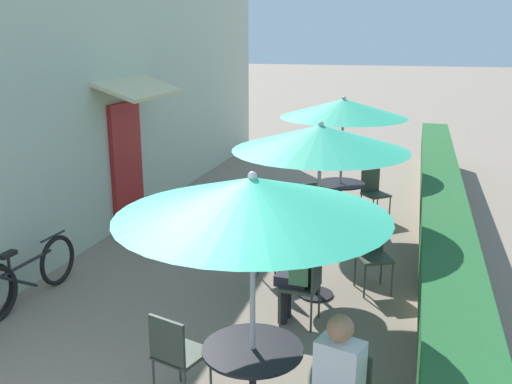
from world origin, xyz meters
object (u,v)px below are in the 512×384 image
object	(u,v)px
cafe_chair_near_left	(176,351)
patio_umbrella_far	(344,108)
cafe_chair_mid_left	(307,282)
patio_umbrella_mid	(321,138)
seated_patron_mid_left	(298,266)
cafe_chair_mid_right	(372,251)
bicycle_second	(29,275)
patio_table_far	(340,194)
coffee_cup_mid	(331,238)
patio_umbrella_near	(252,197)
cafe_chair_far_right	(374,190)
cafe_chair_far_left	(304,202)
patio_table_mid	(317,254)
cafe_chair_mid_back	(272,242)
patio_table_near	(253,369)

from	to	relation	value
cafe_chair_near_left	patio_umbrella_far	distance (m)	5.59
cafe_chair_mid_left	patio_umbrella_far	xyz separation A→B (m)	(-0.12, 3.60, 1.50)
patio_umbrella_mid	seated_patron_mid_left	bearing A→B (deg)	-97.03
seated_patron_mid_left	cafe_chair_mid_right	distance (m)	1.37
cafe_chair_mid_right	bicycle_second	distance (m)	4.29
patio_umbrella_mid	cafe_chair_mid_right	size ratio (longest dim) A/B	2.54
cafe_chair_near_left	patio_table_far	size ratio (longest dim) A/B	1.06
cafe_chair_mid_left	patio_table_far	distance (m)	3.60
coffee_cup_mid	cafe_chair_near_left	bearing A→B (deg)	-111.54
patio_umbrella_near	cafe_chair_far_right	distance (m)	6.23
patio_table_far	cafe_chair_far_left	world-z (taller)	cafe_chair_far_left
seated_patron_mid_left	patio_umbrella_far	xyz separation A→B (m)	(-0.01, 3.59, 1.33)
cafe_chair_far_left	patio_table_mid	bearing A→B (deg)	-115.43
patio_umbrella_near	patio_table_far	bearing A→B (deg)	90.31
patio_table_far	cafe_chair_near_left	bearing A→B (deg)	-97.60
patio_umbrella_near	cafe_chair_far_right	xyz separation A→B (m)	(0.49, 6.03, -1.50)
cafe_chair_mid_back	coffee_cup_mid	xyz separation A→B (m)	(0.83, -0.37, 0.28)
patio_umbrella_mid	coffee_cup_mid	xyz separation A→B (m)	(0.17, -0.01, -1.22)
patio_umbrella_mid	cafe_chair_far_left	distance (m)	2.81
patio_umbrella_far	cafe_chair_far_right	xyz separation A→B (m)	(0.52, 0.55, -1.50)
patio_table_near	coffee_cup_mid	distance (m)	2.65
patio_table_near	patio_table_mid	xyz separation A→B (m)	(0.07, 2.64, 0.00)
patio_umbrella_near	cafe_chair_far_left	xyz separation A→B (m)	(-0.55, 4.94, -1.50)
patio_table_near	coffee_cup_mid	xyz separation A→B (m)	(0.24, 2.63, 0.24)
cafe_chair_mid_right	patio_umbrella_far	distance (m)	2.97
patio_table_near	cafe_chair_near_left	bearing A→B (deg)	169.15
cafe_chair_mid_back	seated_patron_mid_left	bearing A→B (deg)	-28.36
cafe_chair_mid_left	cafe_chair_far_left	size ratio (longest dim) A/B	1.00
seated_patron_mid_left	cafe_chair_far_right	distance (m)	4.17
cafe_chair_mid_back	patio_umbrella_far	distance (m)	2.95
patio_table_mid	patio_umbrella_mid	xyz separation A→B (m)	(0.00, 0.00, 1.46)
patio_table_near	seated_patron_mid_left	world-z (taller)	seated_patron_mid_left
patio_umbrella_mid	patio_table_mid	bearing A→B (deg)	0.00
patio_table_near	patio_table_mid	distance (m)	2.64
patio_table_mid	seated_patron_mid_left	size ratio (longest dim) A/B	0.66
patio_umbrella_near	bicycle_second	xyz separation A→B (m)	(-3.29, 1.50, -1.67)
patio_table_mid	cafe_chair_mid_right	xyz separation A→B (m)	(0.64, 0.39, -0.04)
patio_table_mid	coffee_cup_mid	distance (m)	0.29
coffee_cup_mid	cafe_chair_far_right	bearing A→B (deg)	85.76
patio_table_mid	patio_table_far	xyz separation A→B (m)	(-0.10, 2.85, 0.00)
cafe_chair_near_left	cafe_chair_far_left	size ratio (longest dim) A/B	1.00
patio_umbrella_mid	cafe_chair_far_right	distance (m)	3.73
patio_table_near	patio_umbrella_far	xyz separation A→B (m)	(-0.03, 5.48, 1.46)
cafe_chair_mid_left	cafe_chair_far_left	distance (m)	3.12
patio_umbrella_near	cafe_chair_near_left	size ratio (longest dim) A/B	2.54
patio_umbrella_near	cafe_chair_mid_left	distance (m)	2.41
patio_umbrella_mid	bicycle_second	world-z (taller)	patio_umbrella_mid
patio_umbrella_near	cafe_chair_near_left	xyz separation A→B (m)	(-0.74, 0.14, -1.50)
patio_table_near	cafe_chair_far_right	world-z (taller)	cafe_chair_far_right
coffee_cup_mid	bicycle_second	world-z (taller)	coffee_cup_mid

